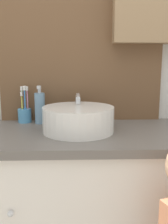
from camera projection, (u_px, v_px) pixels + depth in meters
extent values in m
cube|color=silver|center=(89.00, 55.00, 1.37)|extent=(3.20, 0.06, 2.50)
cube|color=brown|center=(81.00, 49.00, 1.32)|extent=(0.87, 0.02, 1.25)
cube|color=#B2C1CC|center=(81.00, 49.00, 1.32)|extent=(0.81, 0.01, 1.19)
cube|color=silver|center=(92.00, 222.00, 1.24)|extent=(1.40, 0.48, 0.86)
cube|color=#605B56|center=(92.00, 135.00, 1.15)|extent=(1.44, 0.52, 0.03)
sphere|color=silver|center=(11.00, 214.00, 0.94)|extent=(0.02, 0.02, 0.02)
cylinder|color=white|center=(78.00, 119.00, 1.14)|extent=(0.33, 0.33, 0.11)
cylinder|color=silver|center=(78.00, 108.00, 1.13)|extent=(0.27, 0.27, 0.01)
cylinder|color=silver|center=(78.00, 109.00, 1.32)|extent=(0.02, 0.02, 0.14)
cylinder|color=silver|center=(78.00, 97.00, 1.23)|extent=(0.02, 0.15, 0.02)
cylinder|color=silver|center=(78.00, 101.00, 1.16)|extent=(0.02, 0.02, 0.02)
sphere|color=white|center=(95.00, 115.00, 1.33)|extent=(0.06, 0.06, 0.06)
cylinder|color=#4C93C6|center=(25.00, 116.00, 1.32)|extent=(0.07, 0.07, 0.07)
cylinder|color=pink|center=(28.00, 103.00, 1.32)|extent=(0.01, 0.01, 0.18)
cube|color=white|center=(27.00, 88.00, 1.30)|extent=(0.01, 0.02, 0.02)
cylinder|color=orange|center=(25.00, 103.00, 1.33)|extent=(0.01, 0.01, 0.18)
cube|color=white|center=(25.00, 88.00, 1.31)|extent=(0.01, 0.02, 0.02)
cylinder|color=#47B26B|center=(22.00, 103.00, 1.32)|extent=(0.01, 0.01, 0.18)
cube|color=white|center=(22.00, 88.00, 1.30)|extent=(0.01, 0.02, 0.02)
cylinder|color=#E5CC4C|center=(22.00, 106.00, 1.31)|extent=(0.01, 0.01, 0.15)
cube|color=white|center=(22.00, 94.00, 1.30)|extent=(0.01, 0.02, 0.02)
cylinder|color=#3884DB|center=(25.00, 103.00, 1.30)|extent=(0.01, 0.01, 0.18)
cube|color=white|center=(24.00, 88.00, 1.29)|extent=(0.01, 0.02, 0.02)
cylinder|color=#6B93B2|center=(40.00, 108.00, 1.29)|extent=(0.05, 0.05, 0.16)
cylinder|color=silver|center=(39.00, 91.00, 1.27)|extent=(0.02, 0.02, 0.02)
cube|color=silver|center=(39.00, 87.00, 1.26)|extent=(0.02, 0.03, 0.02)
cylinder|color=tan|center=(167.00, 190.00, 0.99)|extent=(0.13, 0.30, 0.04)
cylinder|color=#47B26B|center=(146.00, 166.00, 1.13)|extent=(0.02, 0.05, 0.12)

